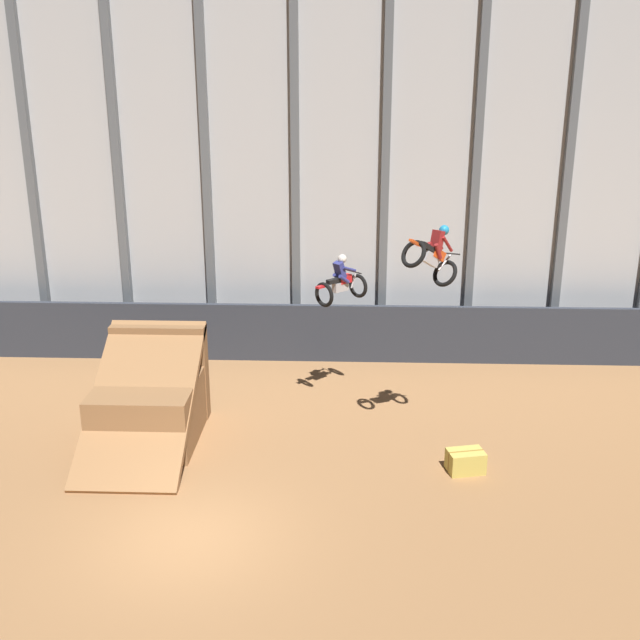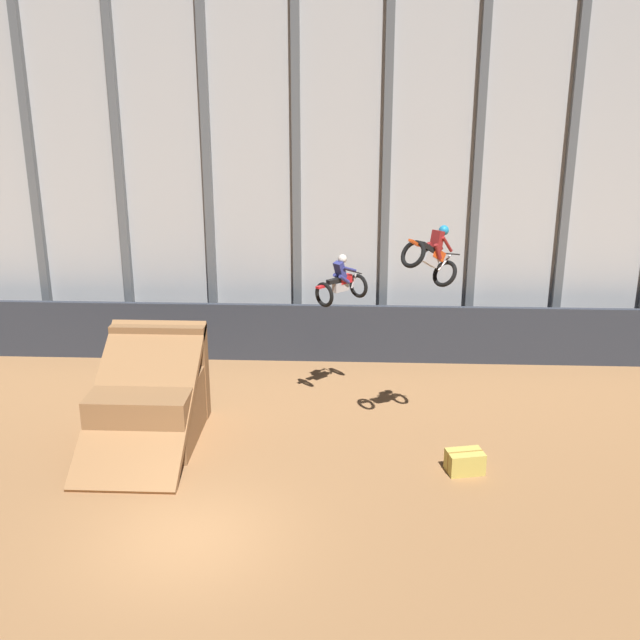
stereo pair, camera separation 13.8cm
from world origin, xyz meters
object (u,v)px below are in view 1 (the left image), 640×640
hay_bale_trackside (466,461)px  rider_bike_left_air (341,283)px  rider_bike_right_air (433,255)px  dirt_ramp (151,401)px

hay_bale_trackside → rider_bike_left_air: bearing=127.2°
rider_bike_left_air → rider_bike_right_air: rider_bike_right_air is taller
rider_bike_right_air → hay_bale_trackside: rider_bike_right_air is taller
hay_bale_trackside → rider_bike_right_air: bearing=117.5°
rider_bike_right_air → hay_bale_trackside: (0.87, -1.68, -4.90)m
rider_bike_right_air → hay_bale_trackside: 5.25m
dirt_ramp → rider_bike_right_air: rider_bike_right_air is taller
rider_bike_left_air → hay_bale_trackside: size_ratio=1.58×
rider_bike_left_air → rider_bike_right_air: 3.73m
rider_bike_left_air → hay_bale_trackside: bearing=-8.1°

